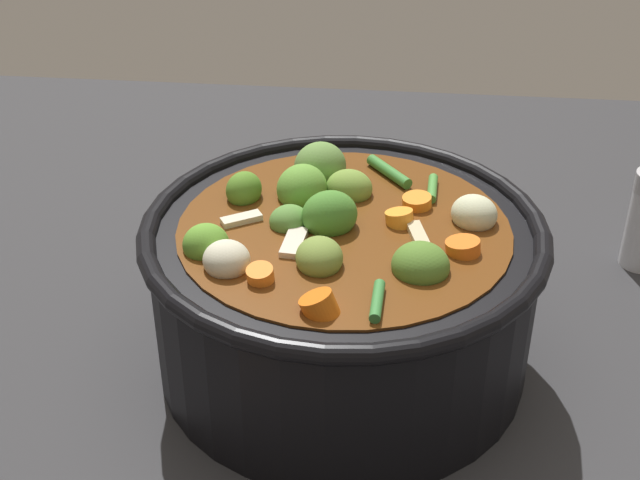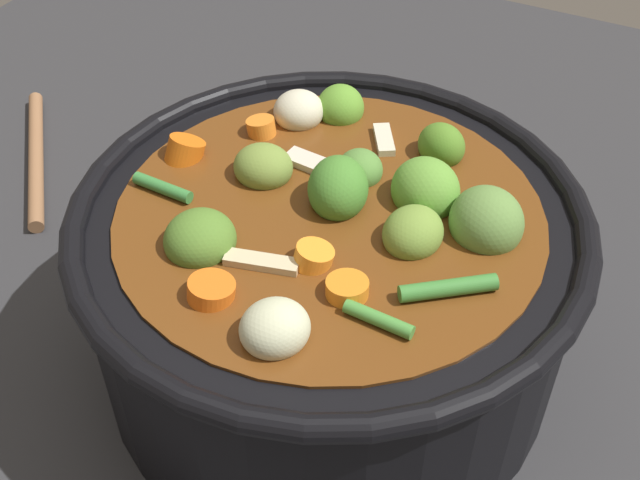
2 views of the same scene
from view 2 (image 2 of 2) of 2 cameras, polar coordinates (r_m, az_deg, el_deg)
ground_plane at (r=0.53m, az=0.57°, el=-8.03°), size 1.10×1.10×0.00m
cooking_pot at (r=0.48m, az=0.66°, el=-2.90°), size 0.30×0.30×0.15m
wooden_spoon at (r=0.72m, az=-13.91°, el=6.72°), size 0.20×0.20×0.01m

